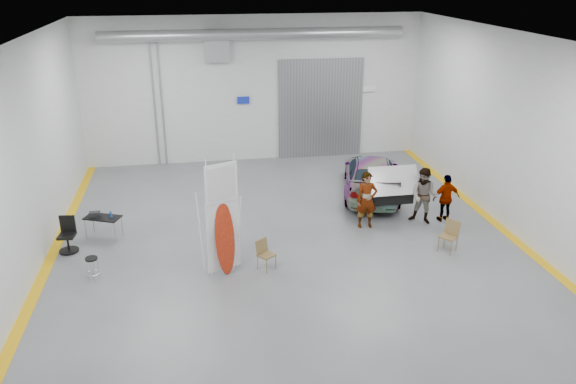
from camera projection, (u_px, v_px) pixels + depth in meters
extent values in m
plane|color=slate|center=(288.00, 241.00, 16.99)|extent=(16.00, 16.00, 0.00)
cube|color=silver|center=(26.00, 160.00, 14.77)|extent=(0.02, 16.00, 6.00)
cube|color=silver|center=(515.00, 135.00, 16.98)|extent=(0.02, 16.00, 6.00)
cube|color=silver|center=(255.00, 90.00, 23.18)|extent=(14.00, 0.02, 6.00)
cube|color=silver|center=(376.00, 301.00, 8.56)|extent=(14.00, 0.02, 6.00)
cube|color=silver|center=(288.00, 38.00, 14.75)|extent=(14.00, 16.00, 0.02)
cube|color=gray|center=(321.00, 109.00, 23.89)|extent=(3.60, 0.12, 4.20)
cube|color=#909398|center=(216.00, 46.00, 22.20)|extent=(1.00, 0.50, 1.20)
cylinder|color=#909398|center=(255.00, 34.00, 21.77)|extent=(11.90, 0.44, 0.44)
cube|color=#162AB5|center=(243.00, 100.00, 23.18)|extent=(0.50, 0.04, 0.30)
cube|color=white|center=(367.00, 89.00, 23.90)|extent=(0.70, 0.04, 0.25)
cylinder|color=#909398|center=(162.00, 106.00, 22.70)|extent=(0.08, 0.08, 5.00)
cylinder|color=#909398|center=(155.00, 106.00, 22.65)|extent=(0.08, 0.08, 5.00)
cube|color=#E5AA0C|center=(50.00, 260.00, 15.91)|extent=(0.30, 16.00, 0.01)
cube|color=#E5AA0C|center=(497.00, 225.00, 18.07)|extent=(0.30, 16.00, 0.01)
imported|color=silver|center=(371.00, 175.00, 20.34)|extent=(3.18, 5.16, 1.39)
imported|color=brown|center=(367.00, 200.00, 17.62)|extent=(0.69, 0.48, 1.84)
imported|color=#45707E|center=(424.00, 196.00, 17.92)|extent=(1.14, 1.09, 1.85)
imported|color=brown|center=(446.00, 198.00, 18.09)|extent=(0.95, 0.44, 1.60)
cube|color=white|center=(220.00, 236.00, 14.86)|extent=(0.89, 0.38, 1.99)
ellipsoid|color=red|center=(221.00, 239.00, 14.80)|extent=(0.61, 0.45, 2.10)
cube|color=white|center=(218.00, 184.00, 14.28)|extent=(0.85, 0.37, 1.05)
cylinder|color=white|center=(204.00, 218.00, 14.59)|extent=(0.03, 0.03, 3.32)
cylinder|color=white|center=(234.00, 216.00, 14.71)|extent=(0.03, 0.03, 3.32)
cube|color=olive|center=(267.00, 255.00, 15.27)|extent=(0.56, 0.56, 0.04)
cube|color=olive|center=(265.00, 245.00, 15.36)|extent=(0.38, 0.31, 0.39)
cube|color=olive|center=(448.00, 237.00, 16.21)|extent=(0.62, 0.62, 0.04)
cube|color=olive|center=(446.00, 226.00, 16.31)|extent=(0.36, 0.40, 0.43)
cylinder|color=black|center=(91.00, 259.00, 14.66)|extent=(0.32, 0.32, 0.05)
torus|color=silver|center=(93.00, 273.00, 14.83)|extent=(0.34, 0.34, 0.02)
cylinder|color=#909398|center=(86.00, 232.00, 16.87)|extent=(0.03, 0.03, 0.64)
cylinder|color=#909398|center=(120.00, 229.00, 17.02)|extent=(0.03, 0.03, 0.64)
cylinder|color=#909398|center=(88.00, 226.00, 17.28)|extent=(0.03, 0.03, 0.64)
cylinder|color=#909398|center=(121.00, 223.00, 17.43)|extent=(0.03, 0.03, 0.64)
cube|color=black|center=(103.00, 217.00, 17.02)|extent=(1.20, 0.91, 0.04)
cylinder|color=#1B4AA2|center=(111.00, 215.00, 16.94)|extent=(0.07, 0.07, 0.20)
cube|color=black|center=(95.00, 214.00, 16.99)|extent=(0.31, 0.20, 0.16)
cylinder|color=black|center=(69.00, 250.00, 16.37)|extent=(0.56, 0.56, 0.04)
cylinder|color=black|center=(68.00, 243.00, 16.28)|extent=(0.06, 0.06, 0.48)
cube|color=black|center=(67.00, 236.00, 16.19)|extent=(0.51, 0.51, 0.07)
cube|color=black|center=(67.00, 223.00, 16.28)|extent=(0.44, 0.11, 0.50)
cube|color=silver|center=(393.00, 177.00, 18.10)|extent=(1.63, 0.99, 0.04)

